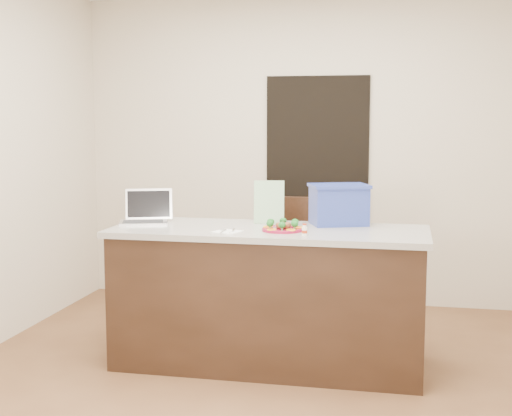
% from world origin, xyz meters
% --- Properties ---
extents(ground, '(4.00, 4.00, 0.00)m').
position_xyz_m(ground, '(0.00, 0.00, 0.00)').
color(ground, brown).
rests_on(ground, ground).
extents(room_shell, '(4.00, 4.00, 4.00)m').
position_xyz_m(room_shell, '(0.00, 0.00, 1.62)').
color(room_shell, white).
rests_on(room_shell, ground).
extents(doorway, '(0.90, 0.02, 2.00)m').
position_xyz_m(doorway, '(0.10, 1.98, 1.00)').
color(doorway, black).
rests_on(doorway, ground).
extents(island, '(2.06, 0.76, 0.92)m').
position_xyz_m(island, '(0.00, 0.25, 0.46)').
color(island, black).
rests_on(island, ground).
extents(plate, '(0.26, 0.26, 0.02)m').
position_xyz_m(plate, '(0.10, 0.17, 0.93)').
color(plate, maroon).
rests_on(plate, island).
extents(meatballs, '(0.10, 0.11, 0.04)m').
position_xyz_m(meatballs, '(0.11, 0.17, 0.96)').
color(meatballs, brown).
rests_on(meatballs, plate).
extents(broccoli, '(0.21, 0.23, 0.04)m').
position_xyz_m(broccoli, '(0.10, 0.17, 0.97)').
color(broccoli, '#144B19').
rests_on(broccoli, plate).
extents(pepper_rings, '(0.26, 0.25, 0.01)m').
position_xyz_m(pepper_rings, '(0.10, 0.17, 0.94)').
color(pepper_rings, '#FFA01A').
rests_on(pepper_rings, plate).
extents(napkin, '(0.20, 0.20, 0.01)m').
position_xyz_m(napkin, '(-0.23, 0.04, 0.92)').
color(napkin, white).
rests_on(napkin, island).
extents(fork, '(0.03, 0.15, 0.00)m').
position_xyz_m(fork, '(-0.25, 0.05, 0.93)').
color(fork, '#B4B4B8').
rests_on(fork, napkin).
extents(knife, '(0.03, 0.17, 0.01)m').
position_xyz_m(knife, '(-0.20, 0.03, 0.93)').
color(knife, white).
rests_on(knife, napkin).
extents(yogurt_bottle, '(0.03, 0.03, 0.07)m').
position_xyz_m(yogurt_bottle, '(0.27, 0.02, 0.95)').
color(yogurt_bottle, white).
rests_on(yogurt_bottle, island).
extents(laptop, '(0.38, 0.35, 0.23)m').
position_xyz_m(laptop, '(-0.88, 0.34, 0.98)').
color(laptop, silver).
rests_on(laptop, island).
extents(leaflet, '(0.21, 0.08, 0.29)m').
position_xyz_m(leaflet, '(-0.04, 0.47, 1.07)').
color(leaflet, silver).
rests_on(leaflet, island).
extents(blue_box, '(0.45, 0.39, 0.27)m').
position_xyz_m(blue_box, '(0.43, 0.51, 1.06)').
color(blue_box, '#293A94').
rests_on(blue_box, island).
extents(chair, '(0.46, 0.46, 1.03)m').
position_xyz_m(chair, '(0.10, 1.05, 0.59)').
color(chair, black).
rests_on(chair, ground).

